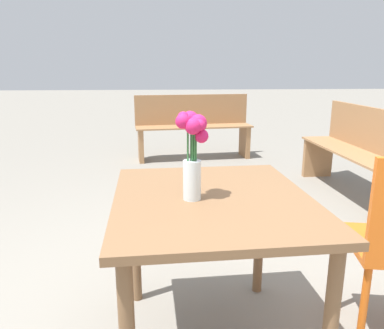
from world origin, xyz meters
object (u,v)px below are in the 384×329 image
object	(u,v)px
table_front	(212,220)
bench_near	(362,150)
bench_middle	(193,124)
flower_vase	(193,151)

from	to	relation	value
table_front	bench_near	world-z (taller)	bench_near
table_front	bench_near	size ratio (longest dim) A/B	0.59
bench_middle	table_front	bearing A→B (deg)	-93.12
bench_middle	flower_vase	bearing A→B (deg)	-94.38
flower_vase	bench_middle	size ratio (longest dim) A/B	0.21
table_front	flower_vase	size ratio (longest dim) A/B	2.80
bench_near	bench_middle	xyz separation A→B (m)	(-1.43, 1.76, -0.00)
bench_middle	bench_near	bearing A→B (deg)	-50.87
flower_vase	table_front	bearing A→B (deg)	15.77
bench_near	bench_middle	bearing A→B (deg)	129.13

